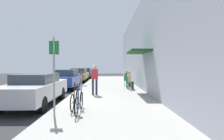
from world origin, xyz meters
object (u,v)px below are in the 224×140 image
(parked_car_3, at_px, (85,73))
(bicycle_1, at_px, (79,102))
(seated_patron_0, at_px, (130,79))
(seated_patron_2, at_px, (127,78))
(street_sign, at_px, (54,70))
(cafe_chair_0, at_px, (129,82))
(parking_meter, at_px, (81,80))
(parked_car_0, at_px, (36,89))
(bicycle_0, at_px, (75,99))
(parked_car_1, at_px, (66,79))
(cafe_chair_2, at_px, (127,80))
(pedestrian_standing, at_px, (95,77))
(cafe_chair_1, at_px, (128,81))
(parked_car_2, at_px, (79,75))

(parked_car_3, distance_m, bicycle_1, 19.02)
(seated_patron_0, height_order, seated_patron_2, same)
(street_sign, relative_size, cafe_chair_0, 2.99)
(parked_car_3, height_order, parking_meter, parking_meter)
(parked_car_0, bearing_deg, street_sign, -55.74)
(bicycle_1, bearing_deg, bicycle_0, 113.25)
(seated_patron_0, bearing_deg, parked_car_1, 161.39)
(parked_car_3, height_order, bicycle_1, parked_car_3)
(street_sign, xyz_separation_m, cafe_chair_0, (3.23, 6.41, -1.02))
(parked_car_0, height_order, cafe_chair_0, parked_car_0)
(parked_car_3, distance_m, cafe_chair_2, 12.07)
(cafe_chair_0, xyz_separation_m, seated_patron_2, (0.06, 1.80, 0.19))
(parked_car_0, bearing_deg, cafe_chair_0, 41.65)
(street_sign, height_order, cafe_chair_2, street_sign)
(parked_car_3, bearing_deg, bicycle_0, -83.79)
(parking_meter, xyz_separation_m, cafe_chair_0, (3.18, 1.00, -0.26))
(seated_patron_2, height_order, pedestrian_standing, pedestrian_standing)
(bicycle_0, xyz_separation_m, bicycle_1, (0.26, -0.59, 0.00))
(parked_car_3, xyz_separation_m, bicycle_0, (1.99, -18.29, -0.26))
(parked_car_3, bearing_deg, street_sign, -85.56)
(parked_car_1, distance_m, pedestrian_standing, 4.63)
(bicycle_1, xyz_separation_m, cafe_chair_0, (2.48, 6.00, 0.14))
(parked_car_1, distance_m, seated_patron_2, 4.79)
(cafe_chair_1, bearing_deg, bicycle_0, -113.72)
(bicycle_1, bearing_deg, parking_meter, 97.92)
(parked_car_0, relative_size, parked_car_1, 1.00)
(parked_car_3, bearing_deg, parked_car_0, -90.00)
(bicycle_1, height_order, cafe_chair_1, bicycle_1)
(parked_car_2, relative_size, seated_patron_2, 3.41)
(parked_car_0, relative_size, street_sign, 1.69)
(parked_car_2, relative_size, parking_meter, 3.33)
(bicycle_0, height_order, pedestrian_standing, pedestrian_standing)
(pedestrian_standing, bearing_deg, parking_meter, 127.16)
(bicycle_1, relative_size, seated_patron_2, 1.33)
(parking_meter, relative_size, pedestrian_standing, 0.78)
(cafe_chair_2, height_order, seated_patron_2, seated_patron_2)
(cafe_chair_0, bearing_deg, cafe_chair_2, 89.90)
(bicycle_1, distance_m, seated_patron_0, 6.52)
(street_sign, bearing_deg, pedestrian_standing, 76.32)
(parked_car_0, bearing_deg, cafe_chair_2, 51.69)
(parked_car_1, distance_m, parking_meter, 3.04)
(cafe_chair_0, height_order, seated_patron_0, seated_patron_0)
(parked_car_1, bearing_deg, parked_car_0, -90.00)
(bicycle_0, height_order, cafe_chair_2, bicycle_0)
(parked_car_2, relative_size, bicycle_1, 2.57)
(bicycle_0, bearing_deg, pedestrian_standing, 80.62)
(parked_car_2, height_order, parking_meter, parked_car_2)
(parked_car_3, relative_size, bicycle_0, 2.57)
(parked_car_0, bearing_deg, seated_patron_0, 41.30)
(parked_car_2, bearing_deg, street_sign, -83.81)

